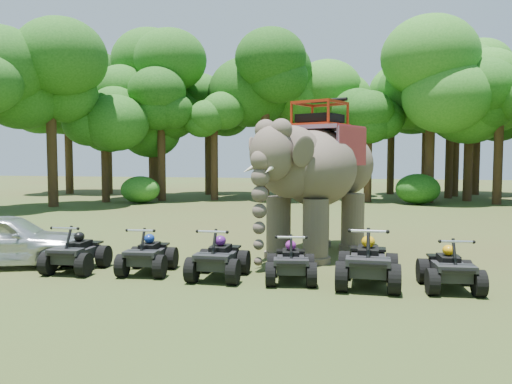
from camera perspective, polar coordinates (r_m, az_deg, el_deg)
ground at (r=13.63m, az=-1.06°, el=-8.34°), size 110.00×110.00×0.00m
elephant at (r=15.02m, az=7.03°, el=1.78°), size 4.53×6.08×4.68m
parked_car at (r=14.96m, az=-26.83°, el=-4.88°), size 4.54×3.04×1.43m
atv_0 at (r=13.63m, az=-19.83°, el=-5.98°), size 1.28×1.70×1.22m
atv_1 at (r=12.94m, az=-12.27°, el=-6.43°), size 1.32×1.71×1.19m
atv_2 at (r=12.13m, az=-4.28°, el=-6.90°), size 1.24×1.69×1.25m
atv_3 at (r=11.83m, az=4.00°, el=-7.39°), size 1.37×1.72×1.16m
atv_4 at (r=11.63m, az=12.68°, el=-7.12°), size 1.39×1.89×1.38m
atv_5 at (r=11.88m, az=21.27°, el=-7.54°), size 1.29×1.69×1.19m
tree_0 at (r=37.17m, az=7.38°, el=6.01°), size 5.91×5.91×8.45m
tree_1 at (r=33.12m, az=12.70°, el=4.79°), size 4.78×4.78×6.83m
tree_2 at (r=34.06m, az=19.31°, el=7.27°), size 6.97×6.97×9.96m
tree_3 at (r=34.03m, az=26.00°, el=5.43°), size 5.59×5.59×7.99m
tree_29 at (r=31.60m, az=-22.35°, el=6.89°), size 6.53×6.53×9.32m
tree_30 at (r=33.59m, az=-16.89°, el=4.93°), size 4.97×4.97×7.10m
tree_31 at (r=33.81m, az=-10.76°, el=5.47°), size 5.33×5.33×7.62m
tree_32 at (r=33.81m, az=-4.79°, el=4.58°), size 4.55×4.55×6.50m
tree_33 at (r=33.77m, az=1.06°, el=7.33°), size 6.81×6.81×9.73m
tree_35 at (r=39.90m, az=21.86°, el=7.34°), size 7.59×7.59×10.85m
tree_36 at (r=42.15m, az=23.91°, el=6.54°), size 7.03×7.03×10.04m
tree_38 at (r=42.23m, az=-20.67°, el=6.61°), size 7.02×7.02×10.02m
tree_39 at (r=37.87m, az=21.26°, el=5.45°), size 5.65×5.65×8.08m
tree_41 at (r=36.17m, az=-11.79°, el=4.97°), size 4.99×4.99×7.14m
tree_42 at (r=40.63m, az=15.18°, el=5.75°), size 5.94×5.94×8.48m
tree_43 at (r=36.31m, az=-11.42°, el=7.55°), size 7.28×7.28×10.40m
tree_44 at (r=41.12m, az=-16.62°, el=7.26°), size 7.50×7.50×10.71m
tree_45 at (r=38.92m, az=-5.47°, el=6.06°), size 6.03×6.03×8.62m
tree_46 at (r=39.96m, az=4.79°, el=6.02°), size 6.04×6.04×8.63m
tree_48 at (r=35.94m, az=18.90°, el=6.41°), size 6.37×6.37×9.10m
tree_49 at (r=35.88m, az=23.15°, el=6.32°), size 6.38×6.38×9.11m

